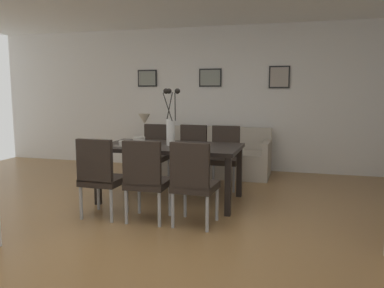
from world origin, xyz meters
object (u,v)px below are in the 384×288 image
at_px(dining_chair_far_left, 146,177).
at_px(sofa, 210,158).
at_px(dining_chair_mid_right, 224,154).
at_px(centerpiece_vase, 171,124).
at_px(dining_chair_far_right, 191,152).
at_px(dining_chair_mid_left, 193,180).
at_px(bowl_near_left, 125,143).
at_px(side_table, 145,156).
at_px(framed_picture_right, 279,77).
at_px(dining_chair_near_right, 155,151).
at_px(dining_chair_near_left, 100,174).
at_px(framed_picture_center, 210,78).
at_px(dining_table, 171,151).
at_px(bowl_near_right, 139,139).
at_px(framed_picture_left, 147,78).
at_px(table_lamp, 144,121).

xyz_separation_m(dining_chair_far_left, sofa, (0.11, 2.67, -0.23)).
bearing_deg(dining_chair_mid_right, centerpiece_vase, -121.21).
xyz_separation_m(dining_chair_far_right, dining_chair_mid_left, (0.53, -1.79, 0.00)).
xyz_separation_m(bowl_near_left, sofa, (0.66, 2.00, -0.50)).
xyz_separation_m(side_table, framed_picture_right, (2.34, 0.49, 1.42)).
relative_size(dining_chair_near_right, framed_picture_right, 2.38).
height_order(dining_chair_near_left, dining_chair_mid_right, same).
relative_size(dining_chair_far_right, side_table, 1.77).
bearing_deg(framed_picture_center, dining_table, -90.00).
xyz_separation_m(dining_chair_near_right, framed_picture_right, (1.80, 1.40, 1.17)).
distance_m(dining_chair_near_right, side_table, 1.09).
distance_m(dining_chair_near_left, framed_picture_center, 3.41).
xyz_separation_m(dining_chair_mid_right, side_table, (-1.65, 0.89, -0.25)).
height_order(dining_chair_near_right, bowl_near_right, dining_chair_near_right).
bearing_deg(centerpiece_vase, sofa, 86.10).
height_order(dining_chair_mid_left, bowl_near_right, dining_chair_mid_left).
height_order(dining_chair_far_right, side_table, dining_chair_far_right).
xyz_separation_m(dining_chair_mid_left, sofa, (-0.42, 2.67, -0.23)).
distance_m(dining_chair_far_left, centerpiece_vase, 1.02).
distance_m(sofa, framed_picture_left, 2.01).
bearing_deg(dining_table, sofa, 86.07).
bearing_deg(dining_chair_near_right, bowl_near_right, -88.08).
bearing_deg(dining_chair_near_right, bowl_near_left, -88.85).
distance_m(dining_chair_near_right, dining_chair_mid_left, 2.07).
height_order(dining_table, framed_picture_center, framed_picture_center).
bearing_deg(dining_chair_mid_right, table_lamp, 151.76).
distance_m(dining_chair_mid_right, sofa, 1.01).
distance_m(dining_table, side_table, 2.13).
relative_size(dining_chair_mid_right, framed_picture_center, 2.21).
bearing_deg(dining_table, framed_picture_right, 61.39).
xyz_separation_m(dining_chair_near_right, bowl_near_right, (0.02, -0.65, 0.27)).
xyz_separation_m(bowl_near_right, sofa, (0.66, 1.57, -0.50)).
height_order(side_table, framed_picture_right, framed_picture_right).
height_order(dining_table, sofa, sofa).
distance_m(dining_chair_near_left, dining_chair_mid_right, 2.09).
distance_m(dining_table, framed_picture_center, 2.49).
bearing_deg(bowl_near_right, table_lamp, 109.97).
bearing_deg(dining_table, side_table, 121.90).
bearing_deg(side_table, framed_picture_left, 104.85).
bearing_deg(framed_picture_right, dining_chair_far_left, -111.26).
bearing_deg(sofa, side_table, -179.65).
distance_m(dining_chair_far_left, table_lamp, 2.91).
xyz_separation_m(dining_table, dining_chair_mid_left, (0.55, -0.88, -0.15)).
height_order(dining_chair_mid_right, bowl_near_left, dining_chair_mid_right).
height_order(dining_table, bowl_near_left, bowl_near_left).
bearing_deg(dining_chair_far_right, framed_picture_center, 90.87).
bearing_deg(bowl_near_right, dining_chair_near_left, -90.00).
bearing_deg(dining_chair_far_left, dining_chair_far_right, 89.68).
bearing_deg(centerpiece_vase, framed_picture_center, 90.02).
relative_size(dining_chair_far_left, table_lamp, 1.80).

